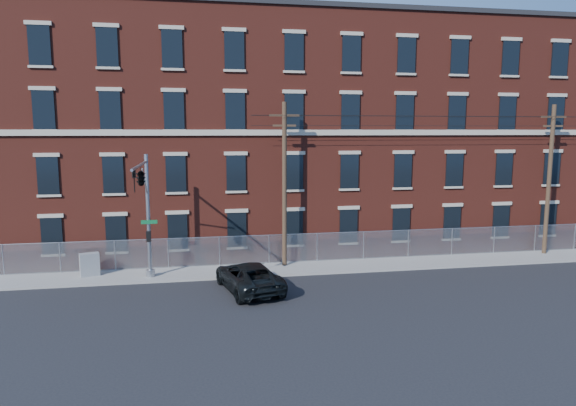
% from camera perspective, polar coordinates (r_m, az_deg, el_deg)
% --- Properties ---
extents(ground, '(140.00, 140.00, 0.00)m').
position_cam_1_polar(ground, '(26.47, -2.65, -10.48)').
color(ground, black).
rests_on(ground, ground).
extents(sidewalk, '(65.00, 3.00, 0.12)m').
position_cam_1_polar(sidewalk, '(34.56, 16.46, -6.26)').
color(sidewalk, gray).
rests_on(sidewalk, ground).
extents(mill_building, '(55.30, 14.32, 16.30)m').
position_cam_1_polar(mill_building, '(41.69, 11.40, 7.55)').
color(mill_building, '#5F2117').
rests_on(mill_building, ground).
extents(chain_link_fence, '(59.06, 0.06, 1.85)m').
position_cam_1_polar(chain_link_fence, '(35.47, 15.59, -4.21)').
color(chain_link_fence, '#A5A8AD').
rests_on(chain_link_fence, ground).
extents(traffic_signal_mast, '(0.90, 6.75, 7.00)m').
position_cam_1_polar(traffic_signal_mast, '(27.38, -15.88, 1.42)').
color(traffic_signal_mast, '#9EA0A5').
rests_on(traffic_signal_mast, ground).
extents(utility_pole_near, '(1.80, 0.28, 10.00)m').
position_cam_1_polar(utility_pole_near, '(31.08, -0.40, 2.39)').
color(utility_pole_near, '#423121').
rests_on(utility_pole_near, ground).
extents(utility_pole_mid, '(1.80, 0.28, 10.00)m').
position_cam_1_polar(utility_pole_mid, '(38.44, 27.12, 2.59)').
color(utility_pole_mid, '#423121').
rests_on(utility_pole_mid, ground).
extents(overhead_wires, '(40.00, 0.62, 0.62)m').
position_cam_1_polar(overhead_wires, '(38.32, 27.49, 8.22)').
color(overhead_wires, black).
rests_on(overhead_wires, ground).
extents(pickup_truck, '(3.67, 5.89, 1.52)m').
position_cam_1_polar(pickup_truck, '(27.42, -4.42, -8.17)').
color(pickup_truck, black).
rests_on(pickup_truck, ground).
extents(utility_cabinet, '(1.17, 0.82, 1.32)m').
position_cam_1_polar(utility_cabinet, '(31.75, -21.25, -6.40)').
color(utility_cabinet, gray).
rests_on(utility_cabinet, sidewalk).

